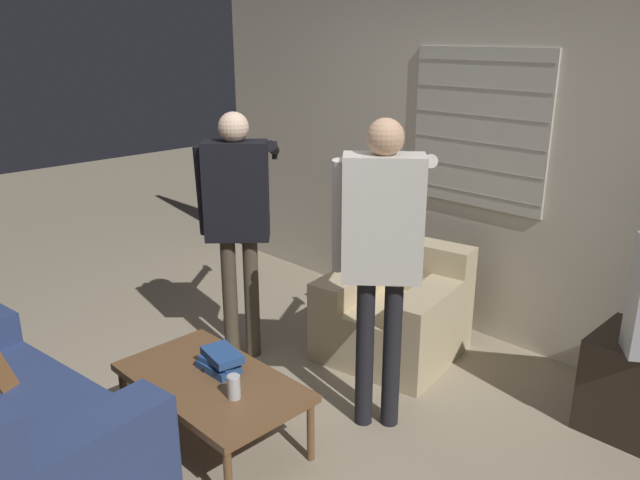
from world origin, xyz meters
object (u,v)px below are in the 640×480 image
(book_stack, at_px, (221,361))
(coffee_table, at_px, (212,385))
(person_left_standing, at_px, (237,207))
(person_right_standing, at_px, (382,240))
(soda_can, at_px, (234,387))
(armchair_beige, at_px, (396,311))
(spare_remote, at_px, (211,365))

(book_stack, bearing_deg, coffee_table, -69.25)
(person_left_standing, height_order, person_right_standing, person_right_standing)
(soda_can, bearing_deg, armchair_beige, 96.94)
(person_left_standing, distance_m, spare_remote, 1.08)
(person_left_standing, bearing_deg, spare_remote, -96.02)
(soda_can, height_order, spare_remote, soda_can)
(book_stack, distance_m, soda_can, 0.29)
(armchair_beige, distance_m, spare_remote, 1.44)
(soda_can, bearing_deg, person_left_standing, 140.32)
(coffee_table, distance_m, soda_can, 0.25)
(armchair_beige, relative_size, spare_remote, 7.31)
(book_stack, xyz_separation_m, soda_can, (0.26, -0.11, 0.00))
(coffee_table, relative_size, book_stack, 3.92)
(coffee_table, height_order, spare_remote, spare_remote)
(person_left_standing, height_order, spare_remote, person_left_standing)
(person_left_standing, bearing_deg, armchair_beige, 0.80)
(armchair_beige, height_order, book_stack, armchair_beige)
(armchair_beige, height_order, coffee_table, armchair_beige)
(coffee_table, distance_m, person_right_standing, 1.18)
(armchair_beige, relative_size, soda_can, 7.71)
(book_stack, bearing_deg, armchair_beige, 86.78)
(person_right_standing, distance_m, soda_can, 1.06)
(person_left_standing, relative_size, soda_can, 13.16)
(spare_remote, bearing_deg, person_left_standing, 101.31)
(armchair_beige, xyz_separation_m, soda_can, (0.19, -1.52, 0.15))
(book_stack, bearing_deg, soda_can, -22.98)
(person_right_standing, bearing_deg, armchair_beige, 80.55)
(person_left_standing, distance_m, person_right_standing, 1.17)
(armchair_beige, relative_size, person_right_standing, 0.56)
(armchair_beige, xyz_separation_m, person_right_standing, (0.46, -0.73, 0.80))
(coffee_table, bearing_deg, soda_can, -5.77)
(coffee_table, bearing_deg, armchair_beige, 88.26)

